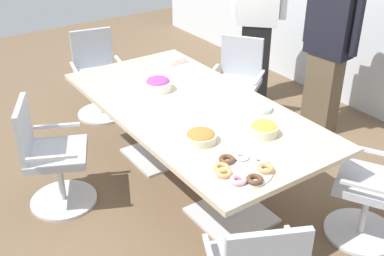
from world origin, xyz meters
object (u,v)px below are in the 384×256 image
Objects in this scene: office_chair_1 at (98,79)px; donut_platter at (242,169)px; napkin_pile at (174,59)px; conference_table at (192,120)px; person_standing_0 at (258,16)px; person_standing_1 at (329,47)px; office_chair_0 at (236,88)px; plate_stack at (260,108)px; snack_bowl_pretzels at (201,136)px; office_chair_4 at (377,192)px; snack_bowl_chips_yellow at (264,128)px; snack_bowl_candy_mix at (158,84)px; office_chair_2 at (51,160)px.

donut_platter is at bearing 97.11° from office_chair_1.
office_chair_1 is at bearing -148.99° from napkin_pile.
person_standing_0 is (-1.02, 1.58, 0.36)m from conference_table.
person_standing_1 is at bearing 138.72° from person_standing_0.
person_standing_0 is at bearing -92.28° from office_chair_0.
plate_stack is at bearing 114.04° from office_chair_0.
office_chair_0 is at bearing 68.16° from napkin_pile.
person_standing_1 is 1.98m from snack_bowl_pretzels.
office_chair_4 is 0.93m from snack_bowl_chips_yellow.
office_chair_1 is 1.34m from snack_bowl_candy_mix.
plate_stack is at bearing 114.21° from office_chair_1.
office_chair_4 reaches higher than conference_table.
plate_stack is (0.36, 0.40, 0.14)m from conference_table.
office_chair_4 reaches higher than napkin_pile.
conference_table is 11.66× the size of snack_bowl_chips_yellow.
donut_platter reaches higher than plate_stack.
person_standing_1 is at bearing 26.34° from office_chair_4.
office_chair_4 reaches higher than snack_bowl_pretzels.
office_chair_0 is at bearing 147.25° from snack_bowl_chips_yellow.
office_chair_1 is 1.00× the size of office_chair_2.
snack_bowl_candy_mix is (-1.09, -0.23, 0.01)m from snack_bowl_chips_yellow.
person_standing_0 reaches higher than person_standing_1.
conference_table is at bearing 103.69° from office_chair_1.
snack_bowl_pretzels is at bearing -25.75° from napkin_pile.
office_chair_2 is 1.68m from snack_bowl_chips_yellow.
plate_stack is (0.77, 1.47, 0.36)m from office_chair_2.
donut_platter is 0.88m from plate_stack.
plate_stack is at bearing 102.79° from person_standing_1.
snack_bowl_chips_yellow is (2.36, 0.23, 0.39)m from office_chair_1.
office_chair_1 reaches higher than donut_platter.
plate_stack is at bearing -0.38° from napkin_pile.
office_chair_2 is 4.03× the size of snack_bowl_pretzels.
person_standing_1 is at bearing 107.76° from office_chair_2.
conference_table is at bearing -131.93° from plate_stack.
person_standing_0 is 1.20m from napkin_pile.
plate_stack is (-0.94, -0.31, 0.36)m from office_chair_4.
snack_bowl_pretzels is 0.93m from snack_bowl_candy_mix.
office_chair_4 is 1.32m from snack_bowl_pretzels.
snack_bowl_candy_mix is at bearing 171.55° from donut_platter.
snack_bowl_pretzels is 1.34× the size of napkin_pile.
office_chair_1 is 2.22m from snack_bowl_pretzels.
conference_table is at bearing -24.39° from napkin_pile.
snack_bowl_candy_mix is at bearing 65.36° from person_standing_0.
office_chair_2 is 1.27m from snack_bowl_pretzels.
donut_platter is (1.96, -1.85, -0.22)m from person_standing_0.
donut_platter is at bearing 111.86° from person_standing_1.
office_chair_0 is 1.99m from office_chair_4.
napkin_pile is (-0.24, -0.61, 0.37)m from office_chair_0.
snack_bowl_candy_mix is (-0.42, -0.06, 0.18)m from conference_table.
napkin_pile is (-0.49, 1.48, 0.37)m from office_chair_2.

